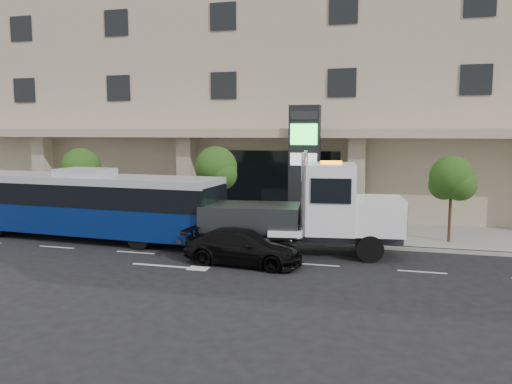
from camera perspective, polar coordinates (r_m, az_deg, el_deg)
ground at (r=22.53m, az=-2.69°, el=-6.66°), size 120.00×120.00×0.00m
sidewalk at (r=27.21m, az=0.45°, el=-4.10°), size 120.00×6.00×0.15m
curb at (r=24.38m, az=-1.29°, el=-5.42°), size 120.00×0.30×0.15m
convention_center at (r=37.18m, az=4.54°, el=14.18°), size 60.00×17.60×20.00m
tree_left at (r=29.62m, az=-19.32°, el=2.34°), size 2.27×2.20×4.22m
tree_mid at (r=26.00m, az=-4.53°, el=2.44°), size 2.28×2.20×4.38m
tree_right at (r=24.76m, az=21.50°, el=1.23°), size 2.10×2.00×4.04m
city_bus at (r=25.98m, az=-18.82°, el=-1.21°), size 13.92×3.75×3.49m
tow_truck at (r=21.60m, az=6.18°, el=-2.34°), size 9.82×3.35×4.44m
black_sedan at (r=20.09m, az=-1.48°, el=-6.30°), size 4.97×2.40×1.39m
signage_pylon at (r=26.55m, az=5.54°, el=2.94°), size 1.65×0.68×6.51m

